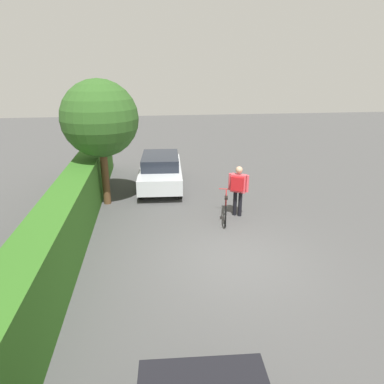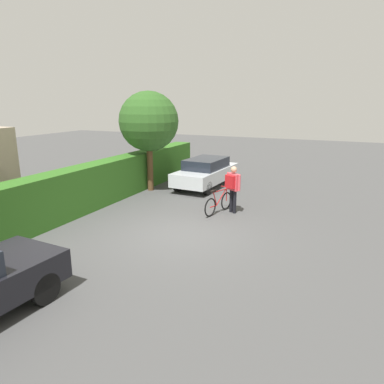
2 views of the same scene
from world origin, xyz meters
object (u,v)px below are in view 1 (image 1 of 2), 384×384
object	(u,v)px
bicycle	(226,209)
person_rider	(238,186)
parked_car_far	(161,170)
tree_kerbside	(100,119)

from	to	relation	value
bicycle	person_rider	size ratio (longest dim) A/B	0.98
bicycle	person_rider	world-z (taller)	person_rider
parked_car_far	person_rider	bearing A→B (deg)	-144.72
parked_car_far	tree_kerbside	world-z (taller)	tree_kerbside
bicycle	person_rider	distance (m)	0.85
bicycle	tree_kerbside	bearing A→B (deg)	64.09
parked_car_far	tree_kerbside	bearing A→B (deg)	129.22
bicycle	tree_kerbside	distance (m)	5.28
bicycle	tree_kerbside	xyz separation A→B (m)	(1.97, 4.06, 2.74)
parked_car_far	tree_kerbside	size ratio (longest dim) A/B	0.96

